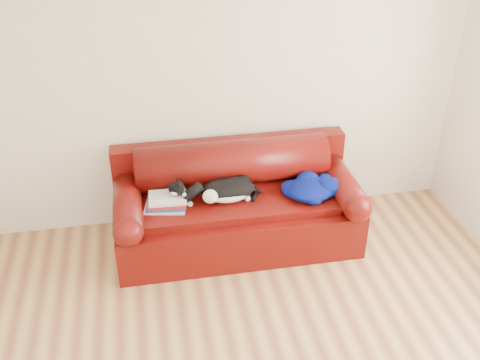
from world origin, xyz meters
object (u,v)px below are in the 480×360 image
object	(u,v)px
book_stack	(167,202)
blanket	(312,188)
sofa_base	(237,220)
cat	(227,191)

from	to	relation	value
book_stack	blanket	world-z (taller)	blanket
sofa_base	book_stack	bearing A→B (deg)	-173.59
sofa_base	cat	bearing A→B (deg)	-147.56
sofa_base	book_stack	size ratio (longest dim) A/B	5.53
blanket	cat	bearing A→B (deg)	176.24
blanket	book_stack	bearing A→B (deg)	178.22
cat	blanket	distance (m)	0.73
sofa_base	blanket	bearing A→B (deg)	-9.55
book_stack	blanket	xyz separation A→B (m)	(1.24, -0.04, 0.02)
sofa_base	blanket	world-z (taller)	blanket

